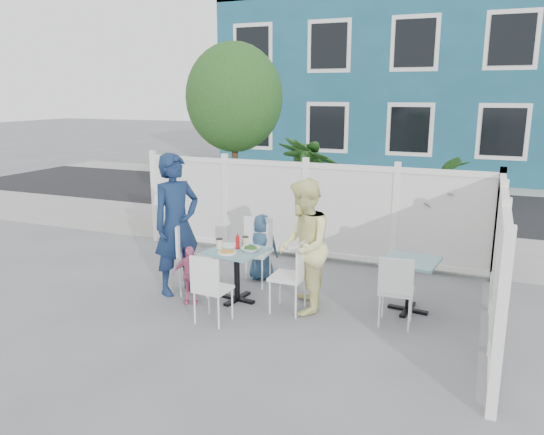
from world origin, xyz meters
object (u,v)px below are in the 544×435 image
at_px(woman, 303,246).
at_px(spare_table, 410,271).
at_px(chair_right, 294,271).
at_px(chair_back, 256,246).
at_px(chair_near, 210,284).
at_px(chair_left, 190,253).
at_px(toddler, 190,275).
at_px(man, 176,224).
at_px(boy, 262,247).
at_px(utility_cabinet, 198,192).
at_px(main_table, 237,261).

bearing_deg(woman, spare_table, 93.24).
relative_size(spare_table, chair_right, 0.77).
bearing_deg(chair_back, chair_right, 133.04).
relative_size(chair_right, chair_near, 1.09).
distance_m(chair_left, chair_right, 1.54).
bearing_deg(toddler, woman, -5.82).
bearing_deg(chair_left, man, -90.96).
height_order(spare_table, toddler, toddler).
xyz_separation_m(chair_back, boy, (0.02, 0.16, -0.06)).
relative_size(man, woman, 1.14).
bearing_deg(chair_right, chair_left, 86.01).
distance_m(chair_right, woman, 0.32).
bearing_deg(chair_right, spare_table, -67.07).
relative_size(woman, toddler, 2.18).
height_order(chair_near, woman, woman).
relative_size(utility_cabinet, chair_right, 1.41).
distance_m(spare_table, woman, 1.37).
bearing_deg(chair_near, woman, 46.03).
relative_size(main_table, man, 0.40).
bearing_deg(boy, main_table, 75.50).
height_order(man, boy, man).
bearing_deg(spare_table, boy, 169.61).
bearing_deg(man, chair_left, -50.25).
bearing_deg(chair_near, spare_table, 34.71).
bearing_deg(woman, chair_right, -59.79).
height_order(chair_near, toddler, chair_near).
relative_size(chair_left, chair_near, 1.14).
height_order(chair_left, woman, woman).
bearing_deg(boy, toddler, 50.89).
height_order(main_table, spare_table, main_table).
height_order(spare_table, chair_near, chair_near).
xyz_separation_m(chair_right, man, (-1.71, 0.06, 0.42)).
distance_m(chair_back, chair_near, 1.52).
bearing_deg(man, woman, -63.95).
xyz_separation_m(utility_cabinet, chair_near, (2.72, -4.44, -0.16)).
bearing_deg(man, spare_table, -55.59).
height_order(spare_table, boy, boy).
bearing_deg(spare_table, chair_near, -148.97).
xyz_separation_m(spare_table, boy, (-2.18, 0.40, -0.04)).
bearing_deg(man, main_table, -63.98).
relative_size(chair_left, chair_right, 1.05).
xyz_separation_m(chair_near, man, (-0.91, 0.76, 0.46)).
xyz_separation_m(chair_left, chair_back, (0.66, 0.71, -0.02)).
bearing_deg(toddler, chair_right, -8.85).
xyz_separation_m(man, woman, (1.79, 0.04, -0.12)).
relative_size(main_table, woman, 0.45).
bearing_deg(main_table, chair_left, 177.87).
height_order(main_table, chair_right, chair_right).
xyz_separation_m(spare_table, chair_near, (-2.12, -1.28, -0.03)).
distance_m(chair_right, man, 1.76).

